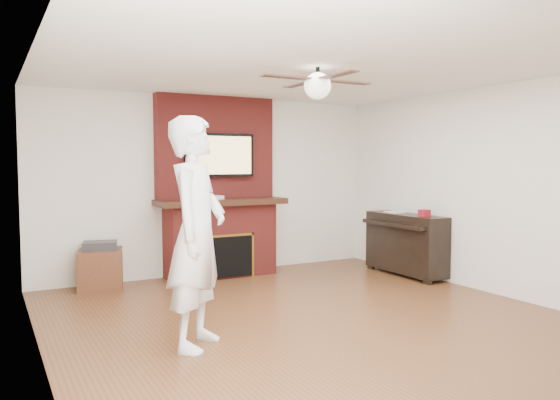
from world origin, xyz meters
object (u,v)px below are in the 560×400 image
person (197,232)px  side_table (101,267)px  fireplace (219,205)px  piano (405,243)px

person → side_table: size_ratio=3.14×
person → fireplace: bearing=15.0°
fireplace → piano: (2.29, -1.25, -0.53)m
fireplace → person: size_ratio=1.27×
side_table → piano: size_ratio=0.48×
fireplace → person: (-1.29, -2.67, -0.01)m
person → side_table: bearing=48.0°
side_table → fireplace: bearing=16.6°
side_table → person: bearing=-68.5°
person → side_table: person is taller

